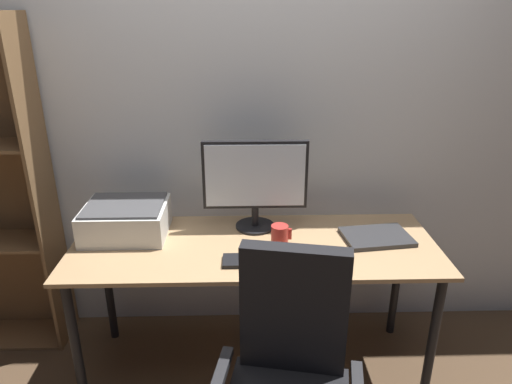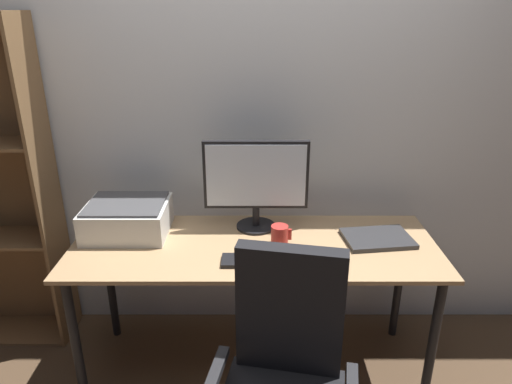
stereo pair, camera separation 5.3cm
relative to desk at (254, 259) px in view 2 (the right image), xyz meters
The scene contains 9 objects.
ground_plane 0.66m from the desk, ahead, with size 12.00×12.00×0.00m, color #4C3826.
back_wall 0.81m from the desk, 90.00° to the left, with size 6.40×0.10×2.60m, color silver.
desk is the anchor object (origin of this frame).
monitor 0.39m from the desk, 87.51° to the left, with size 0.52×0.20×0.46m.
keyboard 0.19m from the desk, 89.98° to the right, with size 0.29×0.11×0.02m, color black.
mouse 0.29m from the desk, 36.79° to the right, with size 0.06×0.10×0.03m, color black.
coffee_mug 0.18m from the desk, ahead, with size 0.10×0.08×0.10m.
laptop 0.61m from the desk, ahead, with size 0.32×0.23×0.02m, color #2D2D30.
printer 0.67m from the desk, 168.81° to the left, with size 0.40×0.34×0.16m.
Camera 2 is at (0.01, -1.96, 1.80)m, focal length 32.41 mm.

